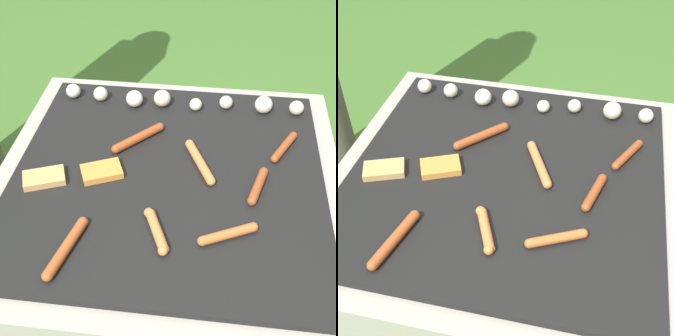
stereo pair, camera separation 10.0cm
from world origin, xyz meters
TOP-DOWN VIEW (x-y plane):
  - ground_plane at (0.00, 0.00)m, footprint 14.00×14.00m
  - grill at (0.00, 0.00)m, footprint 0.99×0.99m
  - sausage_mid_left at (-0.11, 0.13)m, footprint 0.14×0.15m
  - sausage_back_right at (0.17, -0.21)m, footprint 0.15×0.08m
  - sausage_back_center at (0.33, 0.15)m, footprint 0.09×0.14m
  - sausage_front_left at (-0.00, -0.23)m, footprint 0.08×0.14m
  - sausage_back_left at (0.25, -0.03)m, footprint 0.06×0.14m
  - sausage_mid_right at (-0.21, -0.30)m, footprint 0.06×0.19m
  - sausage_front_center at (0.09, 0.05)m, footprint 0.10×0.18m
  - bread_slice_right at (-0.34, -0.07)m, footprint 0.13×0.11m
  - bread_slice_center at (-0.19, -0.03)m, footprint 0.13×0.11m
  - mushroom_row at (-0.00, 0.34)m, footprint 0.80×0.08m

SIDE VIEW (x-z plane):
  - ground_plane at x=0.00m, z-range 0.00..0.00m
  - grill at x=0.00m, z-range 0.00..0.41m
  - bread_slice_right at x=-0.34m, z-range 0.42..0.44m
  - bread_slice_center at x=-0.19m, z-range 0.42..0.44m
  - sausage_back_center at x=0.33m, z-range 0.42..0.44m
  - sausage_back_right at x=0.17m, z-range 0.42..0.44m
  - sausage_back_left at x=0.25m, z-range 0.42..0.44m
  - sausage_front_left at x=0.00m, z-range 0.42..0.44m
  - sausage_front_center at x=0.09m, z-range 0.42..0.44m
  - sausage_mid_right at x=-0.21m, z-range 0.42..0.44m
  - sausage_mid_left at x=-0.11m, z-range 0.42..0.44m
  - mushroom_row at x=0.00m, z-range 0.41..0.47m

